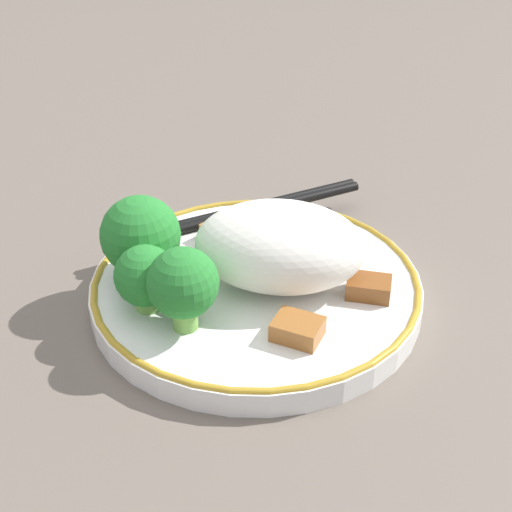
% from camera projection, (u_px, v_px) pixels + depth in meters
% --- Properties ---
extents(ground_plane, '(3.00, 3.00, 0.00)m').
position_uv_depth(ground_plane, '(256.00, 299.00, 0.52)').
color(ground_plane, '#665B51').
extents(plate, '(0.24, 0.24, 0.02)m').
position_uv_depth(plate, '(256.00, 287.00, 0.51)').
color(plate, white).
rests_on(plate, ground_plane).
extents(rice_mound, '(0.12, 0.08, 0.06)m').
position_uv_depth(rice_mound, '(280.00, 243.00, 0.49)').
color(rice_mound, white).
rests_on(rice_mound, plate).
extents(broccoli_back_left, '(0.06, 0.06, 0.06)m').
position_uv_depth(broccoli_back_left, '(141.00, 236.00, 0.49)').
color(broccoli_back_left, '#72AD4C').
rests_on(broccoli_back_left, plate).
extents(broccoli_back_center, '(0.04, 0.04, 0.05)m').
position_uv_depth(broccoli_back_center, '(145.00, 277.00, 0.47)').
color(broccoli_back_center, '#72AD4C').
rests_on(broccoli_back_center, plate).
extents(broccoli_back_right, '(0.05, 0.05, 0.06)m').
position_uv_depth(broccoli_back_right, '(183.00, 284.00, 0.44)').
color(broccoli_back_right, '#72AD4C').
rests_on(broccoli_back_right, plate).
extents(meat_near_front, '(0.03, 0.02, 0.01)m').
position_uv_depth(meat_near_front, '(369.00, 287.00, 0.49)').
color(meat_near_front, brown).
rests_on(meat_near_front, plate).
extents(meat_near_left, '(0.03, 0.03, 0.01)m').
position_uv_depth(meat_near_left, '(220.00, 233.00, 0.55)').
color(meat_near_left, '#9E6633').
rests_on(meat_near_left, plate).
extents(meat_near_right, '(0.03, 0.03, 0.01)m').
position_uv_depth(meat_near_right, '(271.00, 222.00, 0.57)').
color(meat_near_right, '#995B28').
rests_on(meat_near_right, plate).
extents(meat_near_back, '(0.04, 0.03, 0.01)m').
position_uv_depth(meat_near_back, '(298.00, 329.00, 0.45)').
color(meat_near_back, '#995B28').
rests_on(meat_near_back, plate).
extents(chopsticks, '(0.19, 0.14, 0.01)m').
position_uv_depth(chopsticks, '(240.00, 213.00, 0.58)').
color(chopsticks, black).
rests_on(chopsticks, plate).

